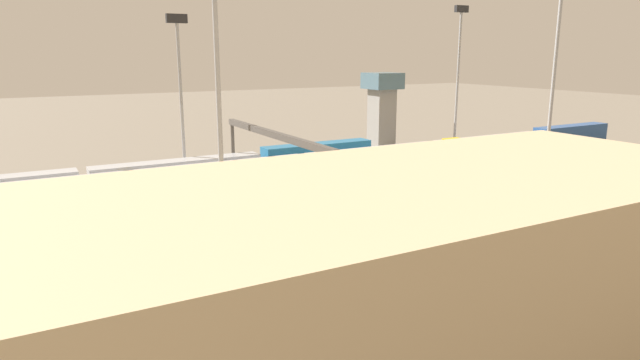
# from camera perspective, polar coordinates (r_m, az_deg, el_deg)

# --- Properties ---
(ground_plane) EXTENTS (400.00, 400.00, 0.00)m
(ground_plane) POSITION_cam_1_polar(r_m,az_deg,el_deg) (75.63, 4.10, -0.92)
(ground_plane) COLOR #756B5B
(track_bed_0) EXTENTS (140.00, 2.80, 0.12)m
(track_bed_0) POSITION_cam_1_polar(r_m,az_deg,el_deg) (86.06, -0.46, 0.87)
(track_bed_0) COLOR #4C443D
(track_bed_0) RESTS_ON ground_plane
(track_bed_1) EXTENTS (140.00, 2.80, 0.12)m
(track_bed_1) POSITION_cam_1_polar(r_m,az_deg,el_deg) (81.81, 1.22, 0.22)
(track_bed_1) COLOR #3D3833
(track_bed_1) RESTS_ON ground_plane
(track_bed_2) EXTENTS (140.00, 2.80, 0.12)m
(track_bed_2) POSITION_cam_1_polar(r_m,az_deg,el_deg) (77.65, 3.09, -0.49)
(track_bed_2) COLOR #3D3833
(track_bed_2) RESTS_ON ground_plane
(track_bed_3) EXTENTS (140.00, 2.80, 0.12)m
(track_bed_3) POSITION_cam_1_polar(r_m,az_deg,el_deg) (73.60, 5.16, -1.28)
(track_bed_3) COLOR #4C443D
(track_bed_3) RESTS_ON ground_plane
(track_bed_4) EXTENTS (140.00, 2.80, 0.12)m
(track_bed_4) POSITION_cam_1_polar(r_m,az_deg,el_deg) (69.68, 7.48, -2.17)
(track_bed_4) COLOR #3D3833
(track_bed_4) RESTS_ON ground_plane
(track_bed_5) EXTENTS (140.00, 2.80, 0.12)m
(track_bed_5) POSITION_cam_1_polar(r_m,az_deg,el_deg) (65.89, 10.07, -3.15)
(track_bed_5) COLOR #3D3833
(track_bed_5) RESTS_ON ground_plane
(train_on_track_4) EXTENTS (10.00, 3.00, 5.00)m
(train_on_track_4) POSITION_cam_1_polar(r_m,az_deg,el_deg) (72.05, 10.57, -0.05)
(train_on_track_4) COLOR gold
(train_on_track_4) RESTS_ON ground_plane
(train_on_track_1) EXTENTS (114.80, 3.00, 4.40)m
(train_on_track_1) POSITION_cam_1_polar(r_m,az_deg,el_deg) (84.72, 4.94, 2.01)
(train_on_track_1) COLOR #285193
(train_on_track_1) RESTS_ON ground_plane
(train_on_track_2) EXTENTS (10.00, 3.00, 5.00)m
(train_on_track_2) POSITION_cam_1_polar(r_m,az_deg,el_deg) (90.65, 14.95, 2.40)
(train_on_track_2) COLOR gold
(train_on_track_2) RESTS_ON ground_plane
(train_on_track_5) EXTENTS (10.00, 3.00, 5.00)m
(train_on_track_5) POSITION_cam_1_polar(r_m,az_deg,el_deg) (77.63, 20.38, 0.28)
(train_on_track_5) COLOR #D85914
(train_on_track_5) RESTS_ON ground_plane
(train_on_track_3) EXTENTS (10.00, 3.00, 5.00)m
(train_on_track_3) POSITION_cam_1_polar(r_m,az_deg,el_deg) (62.14, -16.84, -2.49)
(train_on_track_3) COLOR gold
(train_on_track_3) RESTS_ON ground_plane
(train_on_track_0) EXTENTS (66.40, 3.00, 4.40)m
(train_on_track_0) POSITION_cam_1_polar(r_m,az_deg,el_deg) (77.51, -15.48, 0.58)
(train_on_track_0) COLOR #1E6B9E
(train_on_track_0) RESTS_ON ground_plane
(light_mast_0) EXTENTS (2.80, 0.70, 26.39)m
(light_mast_0) POSITION_cam_1_polar(r_m,az_deg,el_deg) (105.68, 14.14, 11.94)
(light_mast_0) COLOR #9EA0A5
(light_mast_0) RESTS_ON ground_plane
(light_mast_1) EXTENTS (2.80, 0.70, 25.79)m
(light_mast_1) POSITION_cam_1_polar(r_m,az_deg,el_deg) (48.38, -10.55, 10.89)
(light_mast_1) COLOR #9EA0A5
(light_mast_1) RESTS_ON ground_plane
(light_mast_2) EXTENTS (2.80, 0.70, 23.24)m
(light_mast_2) POSITION_cam_1_polar(r_m,az_deg,el_deg) (79.18, -14.28, 10.44)
(light_mast_2) COLOR #9EA0A5
(light_mast_2) RESTS_ON ground_plane
(light_mast_3) EXTENTS (2.80, 0.70, 28.28)m
(light_mast_3) POSITION_cam_1_polar(r_m,az_deg,el_deg) (75.54, 23.19, 11.80)
(light_mast_3) COLOR #9EA0A5
(light_mast_3) RESTS_ON ground_plane
(signal_gantry) EXTENTS (0.70, 30.00, 8.80)m
(signal_gantry) POSITION_cam_1_polar(r_m,az_deg,el_deg) (68.11, -4.77, 4.00)
(signal_gantry) COLOR #4C4742
(signal_gantry) RESTS_ON ground_plane
(maintenance_shed) EXTENTS (44.36, 17.45, 11.93)m
(maintenance_shed) POSITION_cam_1_polar(r_m,az_deg,el_deg) (29.78, 6.45, -11.27)
(maintenance_shed) COLOR tan
(maintenance_shed) RESTS_ON ground_plane
(control_tower) EXTENTS (6.00, 6.00, 14.52)m
(control_tower) POSITION_cam_1_polar(r_m,az_deg,el_deg) (106.54, 6.41, 7.70)
(control_tower) COLOR gray
(control_tower) RESTS_ON ground_plane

